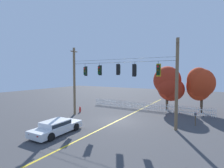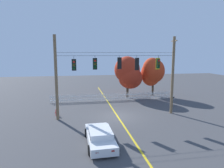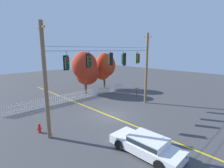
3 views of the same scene
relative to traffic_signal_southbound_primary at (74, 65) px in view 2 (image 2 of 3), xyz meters
The scene contains 14 objects.
ground 6.85m from the traffic_signal_southbound_primary, ahead, with size 80.00×80.00×0.00m, color #424244.
lane_centerline_stripe 6.85m from the traffic_signal_southbound_primary, ahead, with size 0.16×36.00×0.01m, color gold.
signal_support_span 4.44m from the traffic_signal_southbound_primary, ahead, with size 12.25×1.10×8.18m.
traffic_signal_southbound_primary is the anchor object (origin of this frame).
traffic_signal_westbound_side 2.03m from the traffic_signal_southbound_primary, ahead, with size 0.43×0.38×1.36m.
traffic_signal_eastbound_side 4.45m from the traffic_signal_southbound_primary, ahead, with size 0.43×0.38×1.32m.
traffic_signal_northbound_primary 6.26m from the traffic_signal_southbound_primary, ahead, with size 0.43×0.38×1.47m.
traffic_signal_northbound_secondary 8.60m from the traffic_signal_southbound_primary, ahead, with size 0.43×0.38×1.43m.
white_picket_fence 9.77m from the traffic_signal_southbound_primary, 53.38° to the left, with size 16.76×0.06×1.08m.
autumn_maple_near_fence 11.58m from the traffic_signal_southbound_primary, 47.48° to the left, with size 4.20×3.39×6.07m.
autumn_maple_mid 14.66m from the traffic_signal_southbound_primary, 37.57° to the left, with size 3.46×3.24×5.85m.
parked_car 7.90m from the traffic_signal_southbound_primary, 73.95° to the right, with size 2.01×4.63×1.15m.
fire_hydrant 5.49m from the traffic_signal_southbound_primary, 147.02° to the left, with size 0.38×0.22×0.75m.
roadside_mailbox 12.64m from the traffic_signal_southbound_primary, 11.46° to the left, with size 0.25×0.44×1.33m.
Camera 2 is at (-4.06, -19.29, 6.39)m, focal length 31.58 mm.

